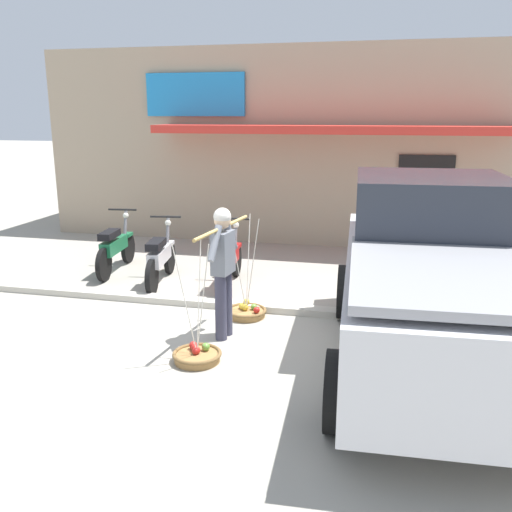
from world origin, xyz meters
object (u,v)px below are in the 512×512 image
(fruit_vendor, at_px, (223,264))
(fruit_basket_right_side, at_px, (246,311))
(fruit_basket_left_side, at_px, (197,355))
(parked_truck, at_px, (432,278))
(motorcycle_nearest_shop, at_px, (115,248))
(motorcycle_third_in_row, at_px, (229,261))
(motorcycle_second_in_row, at_px, (160,258))

(fruit_vendor, bearing_deg, fruit_basket_right_side, 82.42)
(fruit_basket_left_side, xyz_separation_m, parked_truck, (2.61, 0.57, 0.95))
(fruit_basket_left_side, relative_size, parked_truck, 0.30)
(motorcycle_nearest_shop, relative_size, motorcycle_third_in_row, 1.00)
(fruit_basket_right_side, height_order, motorcycle_third_in_row, fruit_basket_right_side)
(fruit_vendor, height_order, motorcycle_second_in_row, fruit_vendor)
(parked_truck, bearing_deg, motorcycle_nearest_shop, 153.19)
(fruit_basket_left_side, height_order, parked_truck, parked_truck)
(fruit_vendor, xyz_separation_m, fruit_basket_right_side, (0.10, 0.78, -0.90))
(motorcycle_third_in_row, bearing_deg, motorcycle_second_in_row, -175.77)
(fruit_vendor, bearing_deg, motorcycle_second_in_row, 130.71)
(motorcycle_third_in_row, bearing_deg, fruit_basket_right_side, -64.10)
(motorcycle_second_in_row, distance_m, motorcycle_third_in_row, 1.18)
(fruit_vendor, bearing_deg, parked_truck, -4.62)
(fruit_basket_left_side, xyz_separation_m, motorcycle_second_in_row, (-1.59, 2.73, 0.37))
(fruit_vendor, height_order, fruit_basket_right_side, fruit_vendor)
(fruit_basket_right_side, bearing_deg, fruit_vendor, -97.58)
(motorcycle_second_in_row, bearing_deg, motorcycle_nearest_shop, 155.17)
(motorcycle_nearest_shop, height_order, motorcycle_second_in_row, same)
(fruit_vendor, bearing_deg, motorcycle_nearest_shop, 138.36)
(motorcycle_second_in_row, height_order, parked_truck, parked_truck)
(motorcycle_third_in_row, xyz_separation_m, parked_truck, (3.02, -2.25, 0.58))
(fruit_basket_right_side, xyz_separation_m, parked_truck, (2.40, -0.98, 0.95))
(fruit_vendor, height_order, motorcycle_nearest_shop, fruit_vendor)
(motorcycle_third_in_row, bearing_deg, parked_truck, -36.73)
(motorcycle_nearest_shop, distance_m, motorcycle_third_in_row, 2.29)
(motorcycle_nearest_shop, distance_m, parked_truck, 5.94)
(motorcycle_nearest_shop, bearing_deg, parked_truck, -26.81)
(motorcycle_second_in_row, bearing_deg, motorcycle_third_in_row, 4.23)
(parked_truck, bearing_deg, motorcycle_third_in_row, 143.27)
(fruit_vendor, xyz_separation_m, motorcycle_third_in_row, (-0.51, 2.05, -0.52))
(motorcycle_second_in_row, bearing_deg, fruit_vendor, -49.29)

